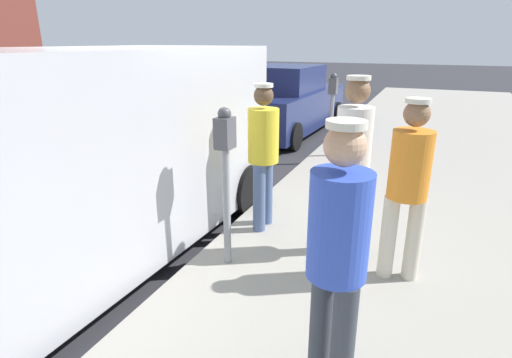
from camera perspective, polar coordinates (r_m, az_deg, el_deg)
The scene contains 10 objects.
ground_plane at distance 5.48m, azimuth -12.31°, elevation -5.40°, with size 80.00×80.00×0.00m, color #2D2D33.
sidewalk_slab at distance 4.59m, azimuth 27.13°, elevation -11.19°, with size 5.00×32.00×0.15m, color #9E998E.
parking_meter_near at distance 3.68m, azimuth -4.30°, elevation 2.52°, with size 0.14×0.18×1.52m.
parking_meter_far at distance 7.62m, azimuth 10.69°, elevation 10.77°, with size 0.14×0.18×1.52m.
pedestrian_in_white at distance 4.01m, azimuth 13.43°, elevation 3.24°, with size 0.34×0.34×1.77m.
pedestrian_in_orange at distance 3.69m, azimuth 20.61°, elevation -0.30°, with size 0.35×0.34×1.63m.
pedestrian_in_yellow at distance 4.48m, azimuth 1.03°, elevation 4.28°, with size 0.34×0.36×1.64m.
pedestrian_in_blue at distance 2.31m, azimuth 11.37°, elevation -9.76°, with size 0.34×0.34×1.69m.
parked_van at distance 4.20m, azimuth -26.52°, elevation 2.23°, with size 2.30×5.27×2.15m.
parked_sedan_ahead at distance 10.31m, azimuth 4.01°, elevation 10.67°, with size 2.11×4.48×1.65m.
Camera 1 is at (2.99, -4.03, 2.22)m, focal length 28.46 mm.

